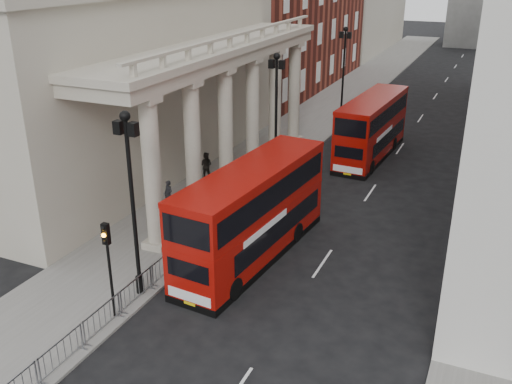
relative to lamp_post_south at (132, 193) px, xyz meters
The scene contains 15 objects.
ground 6.36m from the lamp_post_south, 81.47° to the right, with size 260.00×260.00×0.00m, color black.
sidewalk_west 26.56m from the lamp_post_south, 95.27° to the left, with size 6.00×140.00×0.12m, color slate.
sidewalk_east 29.97m from the lamp_post_south, 61.53° to the left, with size 3.00×140.00×0.12m, color slate.
kerb 26.45m from the lamp_post_south, 88.79° to the left, with size 0.20×140.00×0.14m, color slate.
portico_building 17.18m from the lamp_post_south, 125.27° to the left, with size 9.00×28.00×12.00m, color #AAA18E.
lamp_post_south is the anchor object (origin of this frame).
lamp_post_mid 16.00m from the lamp_post_south, 90.00° to the left, with size 1.05×0.44×8.32m.
lamp_post_north 32.00m from the lamp_post_south, 90.00° to the left, with size 1.05×0.44×8.32m.
traffic_light 2.71m from the lamp_post_south, 87.16° to the right, with size 0.28×0.33×4.30m.
crowd_barriers 4.60m from the lamp_post_south, 81.98° to the right, with size 0.50×18.75×1.10m.
bus_near 6.60m from the lamp_post_south, 59.21° to the left, with size 3.66×11.22×4.76m.
bus_far 23.74m from the lamp_post_south, 78.13° to the left, with size 3.15×10.62×4.53m.
pedestrian_a 10.14m from the lamp_post_south, 114.13° to the left, with size 0.62×0.41×1.70m, color black.
pedestrian_b 14.90m from the lamp_post_south, 106.75° to the left, with size 0.89×0.69×1.82m, color black.
pedestrian_c 15.37m from the lamp_post_south, 94.15° to the left, with size 0.94×0.61×1.93m, color black.
Camera 1 is at (13.01, -13.90, 14.02)m, focal length 40.00 mm.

